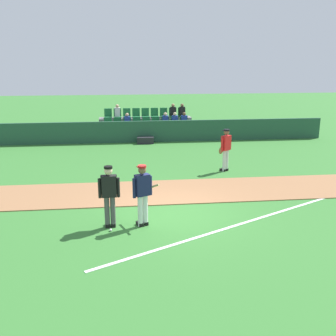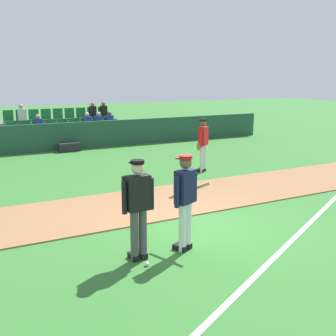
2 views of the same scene
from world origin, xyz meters
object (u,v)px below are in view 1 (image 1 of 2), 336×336
Objects in this scene: baseball at (111,230)px; equipment_bag at (145,140)px; umpire_home_plate at (109,193)px; runner_red_jersey at (226,148)px; batter_navy_jersey at (143,193)px.

equipment_bag reaches higher than baseball.
umpire_home_plate is at bearing -98.46° from equipment_bag.
equipment_bag is (-2.95, 5.87, -0.78)m from runner_red_jersey.
baseball is at bearing -162.01° from batter_navy_jersey.
umpire_home_plate reaches higher than equipment_bag.
baseball is at bearing -98.17° from equipment_bag.
batter_navy_jersey is 23.78× the size of baseball.
batter_navy_jersey is at bearing 17.99° from baseball.
batter_navy_jersey is 11.15m from equipment_bag.
batter_navy_jersey is at bearing -1.67° from umpire_home_plate.
umpire_home_plate is at bearing -131.47° from runner_red_jersey.
batter_navy_jersey reaches higher than baseball.
runner_red_jersey is 1.96× the size of equipment_bag.
runner_red_jersey reaches higher than equipment_bag.
equipment_bag is at bearing 81.83° from baseball.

